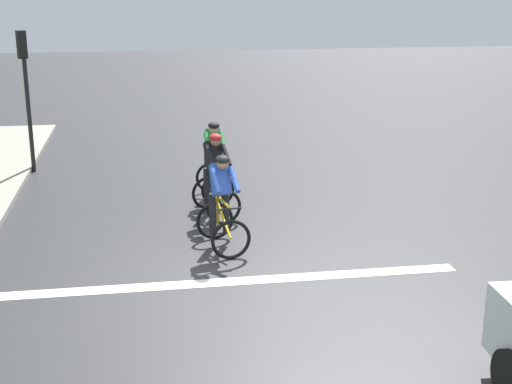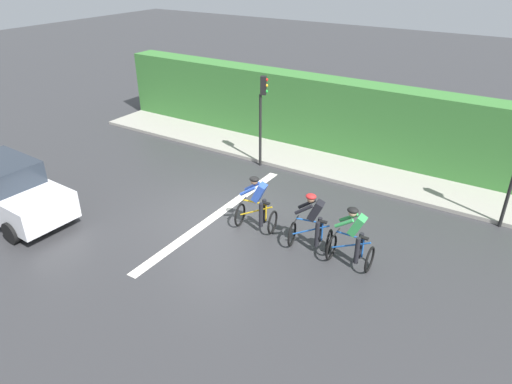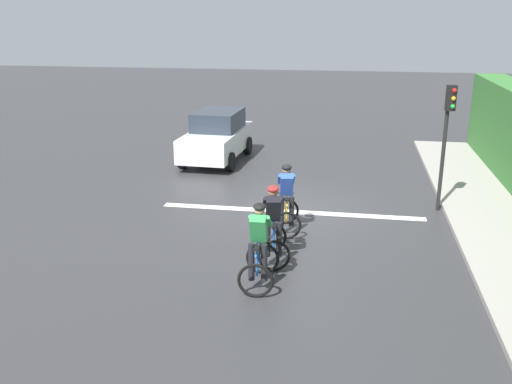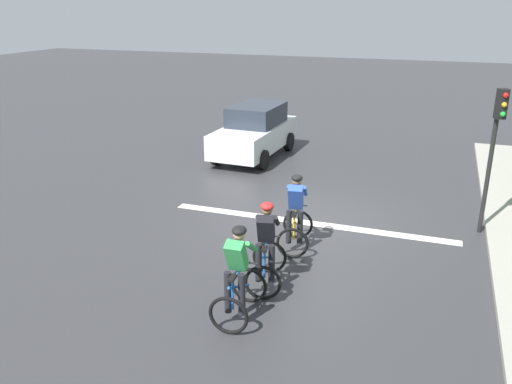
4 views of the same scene
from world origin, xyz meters
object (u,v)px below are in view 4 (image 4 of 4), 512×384
Objects in this scene: cyclist_lead at (238,277)px; cyclist_mid at (296,214)px; car_white at (255,132)px; traffic_light_near_crossing at (495,140)px; cyclist_second at (266,248)px.

cyclist_mid is (-0.17, -2.93, 0.00)m from cyclist_lead.
cyclist_mid is at bearing -93.33° from cyclist_lead.
traffic_light_near_crossing reaches higher than car_white.
cyclist_lead is at bearing 85.05° from cyclist_second.
cyclist_second is at bearing 87.75° from cyclist_mid.
car_white reaches higher than cyclist_mid.
cyclist_lead is 0.50× the size of traffic_light_near_crossing.
cyclist_second is at bearing 45.52° from traffic_light_near_crossing.
cyclist_mid is at bearing -92.25° from cyclist_second.
cyclist_second is at bearing 111.06° from car_white.
traffic_light_near_crossing reaches higher than cyclist_mid.
cyclist_lead is 1.00× the size of cyclist_second.
car_white is (3.22, -8.36, 0.08)m from cyclist_second.
traffic_light_near_crossing reaches higher than cyclist_lead.
cyclist_second is 8.96m from car_white.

